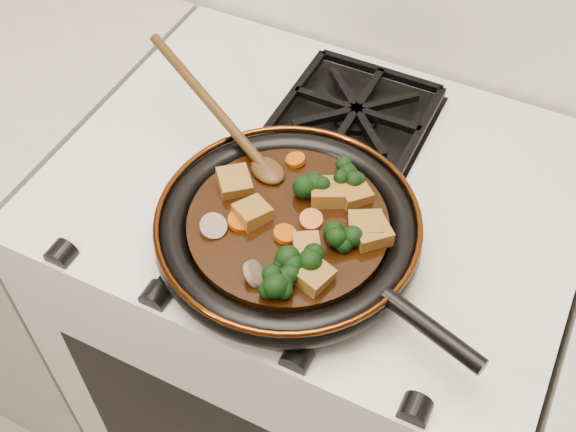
% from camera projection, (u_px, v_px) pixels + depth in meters
% --- Properties ---
extents(stove, '(0.76, 0.60, 0.90)m').
position_uv_depth(stove, '(311.00, 336.00, 1.40)').
color(stove, beige).
rests_on(stove, ground).
extents(burner_grate_front, '(0.23, 0.23, 0.03)m').
position_uv_depth(burner_grate_front, '(275.00, 242.00, 0.97)').
color(burner_grate_front, black).
rests_on(burner_grate_front, stove).
extents(burner_grate_back, '(0.23, 0.23, 0.03)m').
position_uv_depth(burner_grate_back, '(356.00, 114.00, 1.13)').
color(burner_grate_back, black).
rests_on(burner_grate_back, stove).
extents(skillet, '(0.47, 0.35, 0.05)m').
position_uv_depth(skillet, '(289.00, 230.00, 0.94)').
color(skillet, black).
rests_on(skillet, burner_grate_front).
extents(braising_sauce, '(0.26, 0.26, 0.02)m').
position_uv_depth(braising_sauce, '(288.00, 226.00, 0.94)').
color(braising_sauce, black).
rests_on(braising_sauce, skillet).
extents(tofu_cube_0, '(0.06, 0.05, 0.03)m').
position_uv_depth(tofu_cube_0, '(366.00, 226.00, 0.92)').
color(tofu_cube_0, brown).
rests_on(tofu_cube_0, braising_sauce).
extents(tofu_cube_1, '(0.06, 0.06, 0.03)m').
position_uv_depth(tofu_cube_1, '(327.00, 193.00, 0.95)').
color(tofu_cube_1, brown).
rests_on(tofu_cube_1, braising_sauce).
extents(tofu_cube_2, '(0.05, 0.05, 0.02)m').
position_uv_depth(tofu_cube_2, '(307.00, 247.00, 0.90)').
color(tofu_cube_2, brown).
rests_on(tofu_cube_2, braising_sauce).
extents(tofu_cube_3, '(0.06, 0.06, 0.02)m').
position_uv_depth(tofu_cube_3, '(371.00, 233.00, 0.91)').
color(tofu_cube_3, brown).
rests_on(tofu_cube_3, braising_sauce).
extents(tofu_cube_4, '(0.05, 0.06, 0.03)m').
position_uv_depth(tofu_cube_4, '(252.00, 213.00, 0.93)').
color(tofu_cube_4, brown).
rests_on(tofu_cube_4, braising_sauce).
extents(tofu_cube_5, '(0.06, 0.05, 0.03)m').
position_uv_depth(tofu_cube_5, '(311.00, 275.00, 0.87)').
color(tofu_cube_5, brown).
rests_on(tofu_cube_5, braising_sauce).
extents(tofu_cube_6, '(0.06, 0.06, 0.03)m').
position_uv_depth(tofu_cube_6, '(234.00, 182.00, 0.96)').
color(tofu_cube_6, brown).
rests_on(tofu_cube_6, braising_sauce).
extents(tofu_cube_7, '(0.06, 0.06, 0.02)m').
position_uv_depth(tofu_cube_7, '(354.00, 194.00, 0.95)').
color(tofu_cube_7, brown).
rests_on(tofu_cube_7, braising_sauce).
extents(broccoli_floret_0, '(0.09, 0.09, 0.06)m').
position_uv_depth(broccoli_floret_0, '(276.00, 286.00, 0.85)').
color(broccoli_floret_0, black).
rests_on(broccoli_floret_0, braising_sauce).
extents(broccoli_floret_1, '(0.07, 0.07, 0.07)m').
position_uv_depth(broccoli_floret_1, '(349.00, 178.00, 0.97)').
color(broccoli_floret_1, black).
rests_on(broccoli_floret_1, braising_sauce).
extents(broccoli_floret_2, '(0.07, 0.08, 0.06)m').
position_uv_depth(broccoli_floret_2, '(340.00, 241.00, 0.90)').
color(broccoli_floret_2, black).
rests_on(broccoli_floret_2, braising_sauce).
extents(broccoli_floret_3, '(0.09, 0.09, 0.06)m').
position_uv_depth(broccoli_floret_3, '(287.00, 271.00, 0.87)').
color(broccoli_floret_3, black).
rests_on(broccoli_floret_3, braising_sauce).
extents(broccoli_floret_4, '(0.08, 0.08, 0.06)m').
position_uv_depth(broccoli_floret_4, '(302.00, 257.00, 0.88)').
color(broccoli_floret_4, black).
rests_on(broccoli_floret_4, braising_sauce).
extents(broccoli_floret_5, '(0.09, 0.08, 0.07)m').
position_uv_depth(broccoli_floret_5, '(314.00, 185.00, 0.95)').
color(broccoli_floret_5, black).
rests_on(broccoli_floret_5, braising_sauce).
extents(carrot_coin_0, '(0.03, 0.03, 0.02)m').
position_uv_depth(carrot_coin_0, '(311.00, 220.00, 0.93)').
color(carrot_coin_0, '#A74004').
rests_on(carrot_coin_0, braising_sauce).
extents(carrot_coin_1, '(0.03, 0.03, 0.01)m').
position_uv_depth(carrot_coin_1, '(296.00, 160.00, 0.99)').
color(carrot_coin_1, '#A74004').
rests_on(carrot_coin_1, braising_sauce).
extents(carrot_coin_2, '(0.03, 0.03, 0.01)m').
position_uv_depth(carrot_coin_2, '(285.00, 234.00, 0.91)').
color(carrot_coin_2, '#A74004').
rests_on(carrot_coin_2, braising_sauce).
extents(carrot_coin_3, '(0.03, 0.03, 0.02)m').
position_uv_depth(carrot_coin_3, '(240.00, 221.00, 0.93)').
color(carrot_coin_3, '#A74004').
rests_on(carrot_coin_3, braising_sauce).
extents(mushroom_slice_0, '(0.04, 0.04, 0.03)m').
position_uv_depth(mushroom_slice_0, '(255.00, 274.00, 0.87)').
color(mushroom_slice_0, brown).
rests_on(mushroom_slice_0, braising_sauce).
extents(mushroom_slice_1, '(0.05, 0.05, 0.02)m').
position_uv_depth(mushroom_slice_1, '(352.00, 191.00, 0.96)').
color(mushroom_slice_1, brown).
rests_on(mushroom_slice_1, braising_sauce).
extents(mushroom_slice_2, '(0.05, 0.05, 0.02)m').
position_uv_depth(mushroom_slice_2, '(213.00, 226.00, 0.92)').
color(mushroom_slice_2, brown).
rests_on(mushroom_slice_2, braising_sauce).
extents(wooden_spoon, '(0.17, 0.10, 0.28)m').
position_uv_depth(wooden_spoon, '(231.00, 128.00, 1.01)').
color(wooden_spoon, '#41260D').
rests_on(wooden_spoon, braising_sauce).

